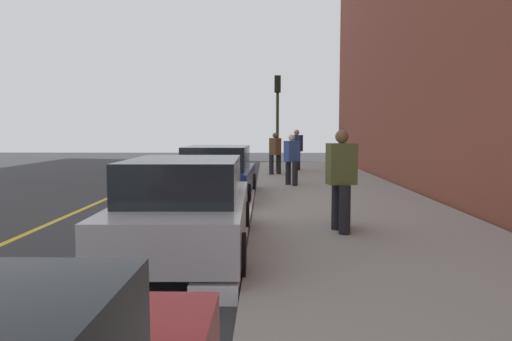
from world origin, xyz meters
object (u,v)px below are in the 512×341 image
at_px(traffic_light_pole, 277,107).
at_px(rolling_suitcase, 341,210).
at_px(pedestrian_olive_coat, 341,178).
at_px(parked_car_navy, 218,174).
at_px(pedestrian_navy_coat, 297,149).
at_px(pedestrian_blue_coat, 292,158).
at_px(parked_car_silver, 186,207).
at_px(pedestrian_brown_coat, 275,152).

bearing_deg(traffic_light_pole, rolling_suitcase, -175.63).
height_order(pedestrian_olive_coat, rolling_suitcase, pedestrian_olive_coat).
xyz_separation_m(parked_car_navy, pedestrian_olive_coat, (-4.42, -2.60, 0.35)).
bearing_deg(pedestrian_navy_coat, traffic_light_pole, 133.01).
bearing_deg(pedestrian_blue_coat, pedestrian_olive_coat, -176.17).
height_order(parked_car_silver, pedestrian_olive_coat, pedestrian_olive_coat).
bearing_deg(parked_car_navy, rolling_suitcase, -146.40).
bearing_deg(traffic_light_pole, pedestrian_brown_coat, 173.61).
bearing_deg(pedestrian_blue_coat, rolling_suitcase, -175.39).
relative_size(parked_car_navy, pedestrian_olive_coat, 2.35).
distance_m(pedestrian_olive_coat, pedestrian_navy_coat, 12.71).
bearing_deg(pedestrian_olive_coat, traffic_light_pole, 3.91).
bearing_deg(pedestrian_olive_coat, pedestrian_navy_coat, -0.26).
xyz_separation_m(pedestrian_brown_coat, traffic_light_pole, (1.02, -0.11, 1.87)).
distance_m(parked_car_navy, rolling_suitcase, 4.83).
relative_size(pedestrian_blue_coat, traffic_light_pole, 0.41).
xyz_separation_m(parked_car_navy, pedestrian_navy_coat, (8.29, -2.66, 0.35)).
bearing_deg(traffic_light_pole, parked_car_silver, 172.39).
height_order(parked_car_silver, traffic_light_pole, traffic_light_pole).
distance_m(pedestrian_olive_coat, pedestrian_brown_coat, 10.92).
bearing_deg(parked_car_navy, parked_car_silver, -179.44).
bearing_deg(pedestrian_navy_coat, parked_car_navy, 162.21).
relative_size(pedestrian_blue_coat, pedestrian_brown_coat, 0.98).
relative_size(parked_car_silver, pedestrian_navy_coat, 2.42).
height_order(parked_car_navy, pedestrian_navy_coat, pedestrian_navy_coat).
xyz_separation_m(parked_car_silver, pedestrian_brown_coat, (11.97, -1.62, 0.29)).
bearing_deg(pedestrian_navy_coat, rolling_suitcase, -179.98).
distance_m(traffic_light_pole, rolling_suitcase, 11.79).
height_order(parked_car_silver, parked_car_navy, same).
xyz_separation_m(parked_car_silver, pedestrian_blue_coat, (8.15, -2.08, 0.27)).
bearing_deg(pedestrian_brown_coat, pedestrian_navy_coat, -28.28).
height_order(pedestrian_brown_coat, rolling_suitcase, pedestrian_brown_coat).
bearing_deg(parked_car_silver, rolling_suitcase, -60.18).
relative_size(parked_car_navy, traffic_light_pole, 1.04).
xyz_separation_m(pedestrian_blue_coat, pedestrian_brown_coat, (3.82, 0.45, 0.01)).
relative_size(parked_car_navy, pedestrian_blue_coat, 2.55).
xyz_separation_m(pedestrian_navy_coat, traffic_light_pole, (-0.81, 0.87, 1.81)).
distance_m(parked_car_silver, traffic_light_pole, 13.28).
bearing_deg(parked_car_navy, pedestrian_blue_coat, -38.84).
height_order(pedestrian_olive_coat, pedestrian_navy_coat, pedestrian_navy_coat).
bearing_deg(parked_car_silver, pedestrian_blue_coat, -14.28).
xyz_separation_m(pedestrian_brown_coat, rolling_suitcase, (-10.47, -0.99, -0.59)).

